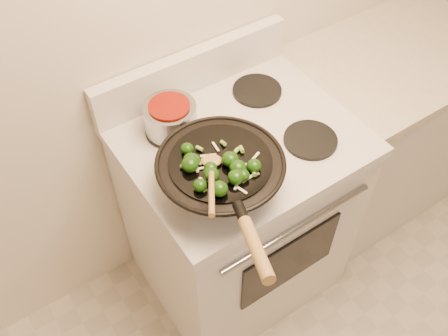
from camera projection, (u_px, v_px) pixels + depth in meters
stove at (237, 213)px, 2.03m from camera, size 0.78×0.67×1.08m
counter_unit at (377, 131)px, 2.35m from camera, size 0.89×0.62×0.91m
wok at (221, 174)px, 1.47m from camera, size 0.38×0.62×0.22m
stirfry at (217, 169)px, 1.40m from camera, size 0.23×0.24×0.04m
wooden_spoon at (211, 175)px, 1.36m from camera, size 0.18×0.25×0.10m
saucepan at (171, 117)px, 1.65m from camera, size 0.18×0.28×0.10m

